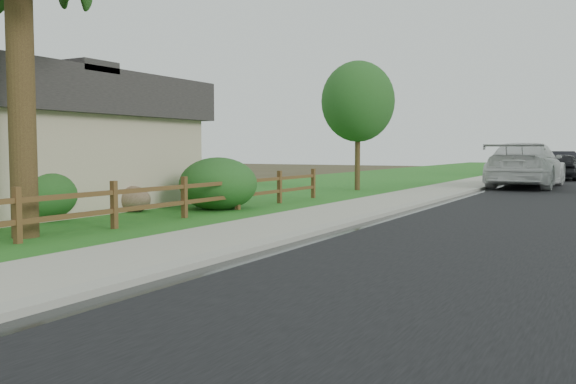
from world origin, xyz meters
The scene contains 14 objects.
ground centered at (0.00, 0.00, 0.00)m, with size 120.00×120.00×0.00m, color #3E3721.
curb centered at (0.40, 35.00, 0.06)m, with size 0.40×90.00×0.12m, color gray.
wet_gutter centered at (0.75, 35.00, 0.02)m, with size 0.50×90.00×0.00m, color black.
sidewalk centered at (-0.90, 35.00, 0.05)m, with size 2.20×90.00×0.10m, color #A09E8B.
grass_strip centered at (-2.80, 35.00, 0.03)m, with size 1.60×90.00×0.06m, color #1A5E1D.
lawn_near centered at (-8.00, 35.00, 0.02)m, with size 9.00×90.00×0.04m, color #1A5E1D.
ranch_fence centered at (-3.60, 6.40, 0.62)m, with size 0.12×16.92×1.10m.
white_suv centered at (2.00, 25.73, 1.05)m, with size 2.88×7.08×2.06m, color silver.
dark_car_mid centered at (2.87, 34.14, 0.80)m, with size 1.85×4.60×1.57m, color black.
dark_car_far centered at (2.00, 43.85, 0.84)m, with size 1.73×4.96×1.64m, color black.
boulder centered at (-6.00, 8.29, 0.38)m, with size 1.14×0.85×0.76m, color brown.
shrub_b centered at (-6.50, 5.56, 0.65)m, with size 1.87×1.87×1.31m, color #244F1C.
shrub_d centered at (-4.30, 10.03, 0.78)m, with size 2.27×2.27×1.55m, color #244F1C.
tree_near_left centered at (-4.00, 19.80, 3.80)m, with size 3.12×3.12×5.53m.
Camera 1 is at (6.06, -4.44, 1.78)m, focal length 38.00 mm.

